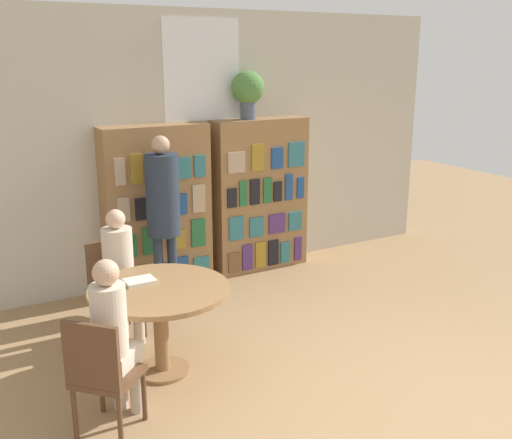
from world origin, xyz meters
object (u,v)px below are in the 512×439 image
(chair_left_side, at_px, (113,284))
(bookshelf_right, at_px, (260,195))
(seated_reader_right, at_px, (114,333))
(librarian_standing, at_px, (163,202))
(flower_vase, at_px, (248,90))
(seated_reader_left, at_px, (121,268))
(chair_near_camera, at_px, (101,372))
(reading_table, at_px, (160,303))
(bookshelf_left, at_px, (157,209))

(chair_left_side, bearing_deg, bookshelf_right, -164.07)
(seated_reader_right, distance_m, librarian_standing, 2.11)
(flower_vase, height_order, seated_reader_left, flower_vase)
(chair_near_camera, xyz_separation_m, chair_left_side, (0.53, 1.51, 0.00))
(reading_table, bearing_deg, chair_near_camera, -136.51)
(reading_table, relative_size, librarian_standing, 0.64)
(chair_left_side, bearing_deg, librarian_standing, -156.64)
(bookshelf_left, relative_size, seated_reader_left, 1.48)
(reading_table, height_order, seated_reader_left, seated_reader_left)
(librarian_standing, bearing_deg, chair_left_side, -149.15)
(seated_reader_right, bearing_deg, chair_near_camera, -90.00)
(seated_reader_left, distance_m, seated_reader_right, 1.28)
(chair_near_camera, distance_m, librarian_standing, 2.33)
(bookshelf_right, xyz_separation_m, reading_table, (-1.95, -1.79, -0.29))
(bookshelf_left, distance_m, librarian_standing, 0.55)
(reading_table, bearing_deg, chair_left_side, 97.49)
(flower_vase, height_order, reading_table, flower_vase)
(bookshelf_left, bearing_deg, flower_vase, 0.24)
(chair_left_side, bearing_deg, chair_near_camera, 63.00)
(chair_near_camera, xyz_separation_m, seated_reader_left, (0.56, 1.33, 0.20))
(seated_reader_left, bearing_deg, bookshelf_left, -132.65)
(bookshelf_right, bearing_deg, seated_reader_right, -137.30)
(reading_table, xyz_separation_m, chair_near_camera, (-0.65, -0.62, -0.12))
(seated_reader_right, height_order, librarian_standing, librarian_standing)
(chair_left_side, height_order, seated_reader_right, seated_reader_right)
(bookshelf_left, height_order, seated_reader_left, bookshelf_left)
(chair_near_camera, xyz_separation_m, seated_reader_right, (0.13, 0.13, 0.20))
(chair_near_camera, height_order, seated_reader_left, seated_reader_left)
(bookshelf_left, relative_size, chair_near_camera, 2.05)
(bookshelf_right, relative_size, chair_near_camera, 2.05)
(chair_left_side, xyz_separation_m, seated_reader_left, (0.02, -0.18, 0.20))
(chair_near_camera, height_order, librarian_standing, librarian_standing)
(librarian_standing, bearing_deg, flower_vase, 21.99)
(bookshelf_right, relative_size, flower_vase, 3.34)
(chair_left_side, xyz_separation_m, seated_reader_right, (-0.40, -1.38, 0.20))
(bookshelf_left, xyz_separation_m, seated_reader_right, (-1.18, -2.28, -0.21))
(seated_reader_left, xyz_separation_m, librarian_standing, (0.64, 0.57, 0.40))
(reading_table, height_order, librarian_standing, librarian_standing)
(bookshelf_right, bearing_deg, chair_left_side, -156.58)
(librarian_standing, bearing_deg, reading_table, -112.90)
(flower_vase, xyz_separation_m, seated_reader_right, (-2.31, -2.28, -1.44))
(bookshelf_right, distance_m, seated_reader_left, 2.32)
(chair_near_camera, relative_size, seated_reader_right, 0.72)
(reading_table, relative_size, chair_left_side, 1.27)
(seated_reader_right, relative_size, librarian_standing, 0.70)
(bookshelf_left, xyz_separation_m, seated_reader_left, (-0.76, -1.07, -0.21))
(chair_left_side, relative_size, librarian_standing, 0.50)
(seated_reader_left, bearing_deg, chair_left_side, -90.00)
(bookshelf_right, xyz_separation_m, librarian_standing, (-1.41, -0.50, 0.19))
(bookshelf_right, height_order, seated_reader_left, bookshelf_right)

